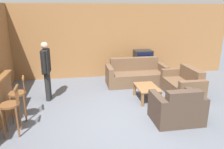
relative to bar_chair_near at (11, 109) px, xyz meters
The scene contains 11 objects.
ground_plane 2.42m from the bar_chair_near, ahead, with size 24.00×24.00×0.00m, color #565B66.
wall_back 4.39m from the bar_chair_near, 57.18° to the left, with size 9.40×0.08×2.60m.
bar_chair_near is the anchor object (origin of this frame).
bar_chair_mid 0.61m from the bar_chair_near, 90.02° to the left, with size 0.44×0.44×1.01m.
couch_far 4.15m from the bar_chair_near, 38.40° to the left, with size 1.95×0.84×0.85m.
armchair_near 3.46m from the bar_chair_near, ahead, with size 1.06×0.80×0.83m.
loveseat_right 4.55m from the bar_chair_near, 17.71° to the left, with size 0.78×1.36×0.81m.
coffee_table 3.41m from the bar_chair_near, 20.94° to the left, with size 0.56×0.85×0.39m.
tv_unit 4.97m from the bar_chair_near, 41.72° to the left, with size 1.19×0.48×0.51m.
tv 4.96m from the bar_chair_near, 41.69° to the left, with size 0.64×0.46×0.48m.
person_by_window 1.80m from the bar_chair_near, 73.22° to the left, with size 0.20×0.57×1.61m.
Camera 1 is at (-1.05, -4.28, 2.44)m, focal length 35.00 mm.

